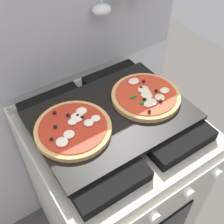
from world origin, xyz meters
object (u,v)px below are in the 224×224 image
(pizza_left, at_px, (73,128))
(pizza_right, at_px, (147,96))
(stove, at_px, (112,184))
(baking_tray, at_px, (112,116))

(pizza_left, relative_size, pizza_right, 1.00)
(stove, xyz_separation_m, pizza_right, (0.15, -0.00, 0.48))
(pizza_left, height_order, pizza_right, same)
(baking_tray, xyz_separation_m, pizza_right, (0.15, -0.01, 0.02))
(pizza_right, bearing_deg, baking_tray, 178.07)
(stove, relative_size, baking_tray, 1.67)
(baking_tray, bearing_deg, stove, -90.00)
(baking_tray, bearing_deg, pizza_right, -1.93)
(pizza_right, bearing_deg, pizza_left, 177.82)
(baking_tray, relative_size, pizza_left, 2.15)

